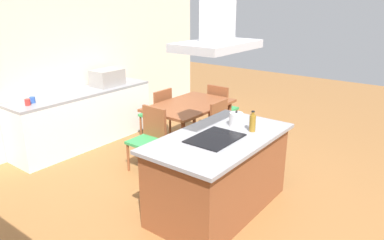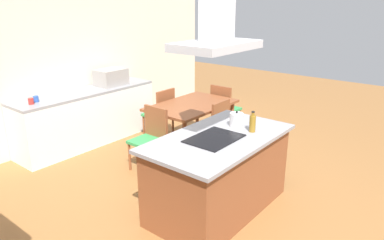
{
  "view_description": "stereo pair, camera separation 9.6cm",
  "coord_description": "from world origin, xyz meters",
  "px_view_note": "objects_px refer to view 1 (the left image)",
  "views": [
    {
      "loc": [
        -3.12,
        -2.0,
        2.33
      ],
      "look_at": [
        0.01,
        0.4,
        1.0
      ],
      "focal_mm": 33.73,
      "sensor_mm": 36.0,
      "label": 1
    },
    {
      "loc": [
        -3.06,
        -2.07,
        2.33
      ],
      "look_at": [
        0.01,
        0.4,
        1.0
      ],
      "focal_mm": 33.73,
      "sensor_mm": 36.0,
      "label": 2
    }
  ],
  "objects_px": {
    "countertop_microwave": "(107,78)",
    "chair_facing_island": "(224,127)",
    "chair_facing_back_wall": "(159,111)",
    "coffee_mug_blue": "(32,100)",
    "cooktop": "(215,138)",
    "dining_table": "(189,109)",
    "olive_oil_bottle": "(253,123)",
    "chair_at_right_end": "(221,106)",
    "chair_at_left_end": "(150,135)",
    "tea_kettle": "(236,119)",
    "range_hood": "(218,23)",
    "coffee_mug_red": "(28,102)"
  },
  "relations": [
    {
      "from": "countertop_microwave",
      "to": "chair_facing_island",
      "type": "relative_size",
      "value": 0.56
    },
    {
      "from": "countertop_microwave",
      "to": "chair_facing_back_wall",
      "type": "xyz_separation_m",
      "value": [
        0.35,
        -0.85,
        -0.53
      ]
    },
    {
      "from": "coffee_mug_blue",
      "to": "chair_facing_back_wall",
      "type": "bearing_deg",
      "value": -26.06
    },
    {
      "from": "cooktop",
      "to": "dining_table",
      "type": "relative_size",
      "value": 0.43
    },
    {
      "from": "olive_oil_bottle",
      "to": "countertop_microwave",
      "type": "xyz_separation_m",
      "value": [
        0.5,
        3.08,
        0.04
      ]
    },
    {
      "from": "dining_table",
      "to": "cooktop",
      "type": "bearing_deg",
      "value": -133.75
    },
    {
      "from": "chair_at_right_end",
      "to": "chair_facing_island",
      "type": "xyz_separation_m",
      "value": [
        -0.92,
        -0.67,
        0.0
      ]
    },
    {
      "from": "olive_oil_bottle",
      "to": "countertop_microwave",
      "type": "bearing_deg",
      "value": 80.77
    },
    {
      "from": "cooktop",
      "to": "chair_at_left_end",
      "type": "distance_m",
      "value": 1.47
    },
    {
      "from": "countertop_microwave",
      "to": "chair_at_right_end",
      "type": "distance_m",
      "value": 2.05
    },
    {
      "from": "chair_facing_back_wall",
      "to": "chair_facing_island",
      "type": "height_order",
      "value": "same"
    },
    {
      "from": "tea_kettle",
      "to": "olive_oil_bottle",
      "type": "xyz_separation_m",
      "value": [
        -0.05,
        -0.24,
        0.02
      ]
    },
    {
      "from": "cooktop",
      "to": "dining_table",
      "type": "height_order",
      "value": "cooktop"
    },
    {
      "from": "countertop_microwave",
      "to": "chair_at_left_end",
      "type": "xyz_separation_m",
      "value": [
        -0.56,
        -1.52,
        -0.53
      ]
    },
    {
      "from": "dining_table",
      "to": "chair_at_left_end",
      "type": "height_order",
      "value": "chair_at_left_end"
    },
    {
      "from": "dining_table",
      "to": "range_hood",
      "type": "bearing_deg",
      "value": -133.75
    },
    {
      "from": "tea_kettle",
      "to": "range_hood",
      "type": "relative_size",
      "value": 0.23
    },
    {
      "from": "olive_oil_bottle",
      "to": "dining_table",
      "type": "bearing_deg",
      "value": 61.41
    },
    {
      "from": "chair_facing_back_wall",
      "to": "cooktop",
      "type": "bearing_deg",
      "value": -122.76
    },
    {
      "from": "cooktop",
      "to": "countertop_microwave",
      "type": "relative_size",
      "value": 1.2
    },
    {
      "from": "olive_oil_bottle",
      "to": "chair_facing_island",
      "type": "height_order",
      "value": "olive_oil_bottle"
    },
    {
      "from": "chair_facing_island",
      "to": "countertop_microwave",
      "type": "bearing_deg",
      "value": 99.22
    },
    {
      "from": "countertop_microwave",
      "to": "coffee_mug_red",
      "type": "relative_size",
      "value": 5.56
    },
    {
      "from": "tea_kettle",
      "to": "dining_table",
      "type": "bearing_deg",
      "value": 58.67
    },
    {
      "from": "tea_kettle",
      "to": "countertop_microwave",
      "type": "distance_m",
      "value": 2.88
    },
    {
      "from": "countertop_microwave",
      "to": "coffee_mug_red",
      "type": "xyz_separation_m",
      "value": [
        -1.5,
        -0.06,
        -0.09
      ]
    },
    {
      "from": "dining_table",
      "to": "chair_facing_back_wall",
      "type": "bearing_deg",
      "value": 90.0
    },
    {
      "from": "olive_oil_bottle",
      "to": "chair_facing_back_wall",
      "type": "height_order",
      "value": "olive_oil_bottle"
    },
    {
      "from": "coffee_mug_blue",
      "to": "range_hood",
      "type": "distance_m",
      "value": 3.13
    },
    {
      "from": "chair_at_left_end",
      "to": "range_hood",
      "type": "bearing_deg",
      "value": -105.99
    },
    {
      "from": "dining_table",
      "to": "countertop_microwave",
      "type": "bearing_deg",
      "value": 103.14
    },
    {
      "from": "cooktop",
      "to": "coffee_mug_red",
      "type": "height_order",
      "value": "coffee_mug_red"
    },
    {
      "from": "olive_oil_bottle",
      "to": "chair_at_right_end",
      "type": "height_order",
      "value": "olive_oil_bottle"
    },
    {
      "from": "countertop_microwave",
      "to": "chair_at_left_end",
      "type": "distance_m",
      "value": 1.7
    },
    {
      "from": "countertop_microwave",
      "to": "chair_facing_island",
      "type": "distance_m",
      "value": 2.27
    },
    {
      "from": "cooktop",
      "to": "range_hood",
      "type": "bearing_deg",
      "value": 180.0
    },
    {
      "from": "coffee_mug_red",
      "to": "chair_facing_island",
      "type": "distance_m",
      "value": 2.85
    },
    {
      "from": "dining_table",
      "to": "chair_at_right_end",
      "type": "relative_size",
      "value": 1.57
    },
    {
      "from": "dining_table",
      "to": "chair_facing_back_wall",
      "type": "xyz_separation_m",
      "value": [
        0.0,
        0.67,
        -0.16
      ]
    },
    {
      "from": "cooktop",
      "to": "chair_facing_island",
      "type": "height_order",
      "value": "cooktop"
    },
    {
      "from": "tea_kettle",
      "to": "countertop_microwave",
      "type": "height_order",
      "value": "countertop_microwave"
    },
    {
      "from": "coffee_mug_red",
      "to": "range_hood",
      "type": "xyz_separation_m",
      "value": [
        0.54,
        -2.82,
        1.16
      ]
    },
    {
      "from": "olive_oil_bottle",
      "to": "range_hood",
      "type": "bearing_deg",
      "value": 155.72
    },
    {
      "from": "countertop_microwave",
      "to": "chair_facing_back_wall",
      "type": "relative_size",
      "value": 0.56
    },
    {
      "from": "coffee_mug_blue",
      "to": "dining_table",
      "type": "bearing_deg",
      "value": -41.07
    },
    {
      "from": "coffee_mug_blue",
      "to": "cooktop",
      "type": "bearing_deg",
      "value": -81.44
    },
    {
      "from": "dining_table",
      "to": "chair_at_left_end",
      "type": "relative_size",
      "value": 1.57
    },
    {
      "from": "chair_at_left_end",
      "to": "chair_at_right_end",
      "type": "relative_size",
      "value": 1.0
    },
    {
      "from": "olive_oil_bottle",
      "to": "chair_at_right_end",
      "type": "relative_size",
      "value": 0.27
    },
    {
      "from": "tea_kettle",
      "to": "chair_at_right_end",
      "type": "xyz_separation_m",
      "value": [
        1.72,
        1.33,
        -0.47
      ]
    }
  ]
}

